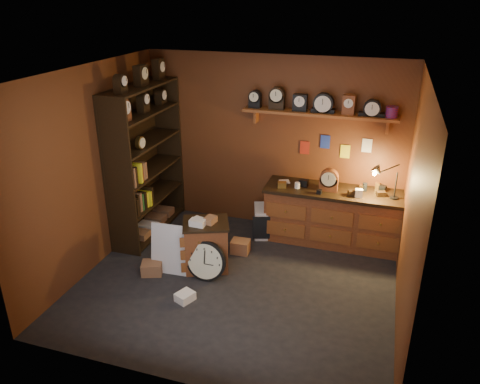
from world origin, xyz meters
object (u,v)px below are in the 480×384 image
workbench (334,214)px  big_round_clock (206,261)px  low_cabinet (206,243)px  shelving_unit (143,155)px

workbench → big_round_clock: workbench is taller
low_cabinet → big_round_clock: (0.09, -0.26, -0.11)m
shelving_unit → low_cabinet: (1.28, -0.76, -0.87)m
big_round_clock → shelving_unit: bearing=143.4°
workbench → big_round_clock: (-1.47, -1.52, -0.21)m
workbench → big_round_clock: bearing=-134.1°
shelving_unit → big_round_clock: (1.38, -1.02, -0.99)m
low_cabinet → big_round_clock: 0.30m
workbench → low_cabinet: size_ratio=2.66×
workbench → low_cabinet: workbench is taller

